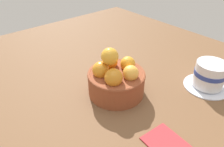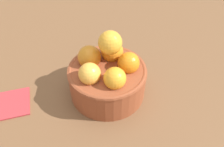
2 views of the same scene
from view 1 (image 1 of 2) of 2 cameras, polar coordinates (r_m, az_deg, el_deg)
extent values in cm
cube|color=brown|center=(59.63, 1.10, -6.80)|extent=(119.98, 106.07, 4.78)
cylinder|color=brown|center=(56.24, 1.16, -2.49)|extent=(14.70, 14.70, 6.27)
torus|color=brown|center=(54.68, 1.19, -0.17)|extent=(14.90, 14.90, 1.00)
sphere|color=orange|center=(56.89, -0.52, 3.11)|extent=(4.06, 4.06, 4.06)
sphere|color=orange|center=(53.51, -2.96, 0.94)|extent=(4.36, 4.36, 4.36)
sphere|color=orange|center=(50.61, 0.42, -1.11)|extent=(4.45, 4.45, 4.45)
sphere|color=#F7AF41|center=(52.42, 4.99, 0.08)|extent=(3.96, 3.96, 3.96)
sphere|color=orange|center=(56.25, 4.10, 2.64)|extent=(3.93, 3.93, 3.93)
sphere|color=gold|center=(52.00, -0.61, 4.56)|extent=(4.33, 4.33, 4.33)
cylinder|color=white|center=(65.55, 23.79, -2.96)|extent=(12.41, 12.41, 0.60)
cylinder|color=white|center=(63.57, 24.54, -0.21)|extent=(8.15, 8.15, 6.95)
cylinder|color=#2D4299|center=(63.30, 24.66, 0.20)|extent=(8.31, 8.31, 1.25)
camera|label=2|loc=(0.64, 31.44, 27.49)|focal=36.09mm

